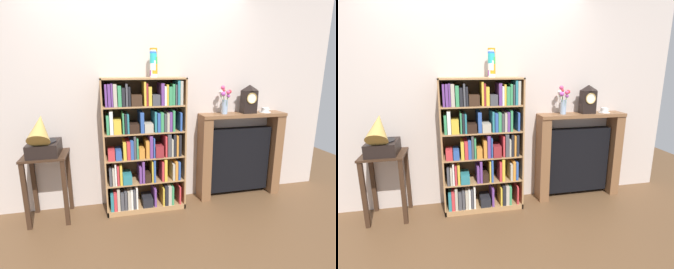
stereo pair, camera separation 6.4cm
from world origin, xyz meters
TOP-DOWN VIEW (x-y plane):
  - ground_plane at (0.00, 0.00)m, footprint 7.82×6.40m
  - wall_back at (0.09, 0.28)m, footprint 4.82×0.08m
  - bookshelf at (-0.00, 0.05)m, footprint 0.92×0.36m
  - cup_stack at (0.13, 0.10)m, footprint 0.08×0.09m
  - side_table_left at (-1.07, 0.03)m, footprint 0.45×0.41m
  - gramophone at (-1.07, -0.02)m, footprint 0.31×0.47m
  - fireplace_mantel at (1.26, 0.13)m, footprint 1.10×0.26m
  - mantel_clock at (1.33, 0.11)m, footprint 0.17×0.14m
  - flower_vase at (1.00, 0.10)m, footprint 0.14×0.19m
  - teacup_with_saucer at (1.57, 0.11)m, footprint 0.15×0.15m

SIDE VIEW (x-z plane):
  - ground_plane at x=0.00m, z-range -0.02..0.00m
  - side_table_left at x=-1.07m, z-range 0.15..0.90m
  - fireplace_mantel at x=1.26m, z-range -0.01..1.09m
  - bookshelf at x=0.00m, z-range -0.02..1.53m
  - gramophone at x=-1.07m, z-range 0.70..1.19m
  - teacup_with_saucer at x=1.57m, z-range 1.10..1.16m
  - flower_vase at x=1.00m, z-range 1.10..1.45m
  - mantel_clock at x=1.33m, z-range 1.10..1.45m
  - wall_back at x=0.09m, z-range 0.00..2.60m
  - cup_stack at x=0.13m, z-range 1.55..1.86m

